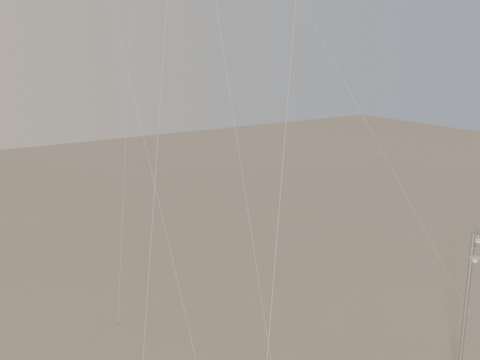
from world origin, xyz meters
TOP-DOWN VIEW (x-y plane):
  - street_lamp at (8.28, 1.32)m, footprint 1.45×1.09m
  - kite_3 at (-3.36, -0.45)m, footprint 7.93×7.62m
  - kite_4 at (9.95, 12.72)m, footprint 9.26×8.38m

SIDE VIEW (x-z plane):
  - street_lamp at x=8.28m, z-range 0.28..8.54m
  - kite_3 at x=-3.36m, z-range 4.82..25.44m
  - kite_4 at x=9.95m, z-range 4.69..26.12m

